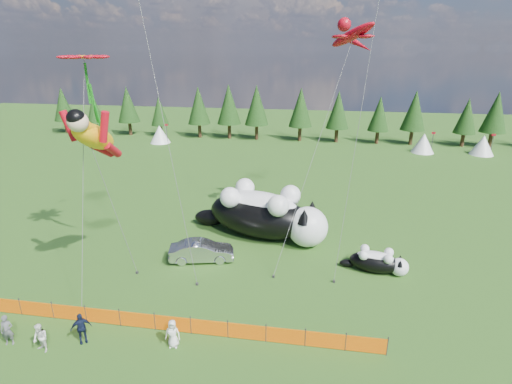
# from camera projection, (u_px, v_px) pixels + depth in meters

# --- Properties ---
(ground) EXTENTS (160.00, 160.00, 0.00)m
(ground) POSITION_uv_depth(u_px,v_px,m) (191.00, 299.00, 24.13)
(ground) COLOR #0D3309
(ground) RESTS_ON ground
(safety_fence) EXTENTS (22.06, 0.06, 1.10)m
(safety_fence) POSITION_uv_depth(u_px,v_px,m) (173.00, 324.00, 21.17)
(safety_fence) COLOR #262626
(safety_fence) RESTS_ON ground
(tree_line) EXTENTS (90.00, 4.00, 8.00)m
(tree_line) POSITION_uv_depth(u_px,v_px,m) (276.00, 116.00, 64.55)
(tree_line) COLOR black
(tree_line) RESTS_ON ground
(festival_tents) EXTENTS (50.00, 3.20, 2.80)m
(festival_tents) POSITION_uv_depth(u_px,v_px,m) (346.00, 140.00, 59.14)
(festival_tents) COLOR white
(festival_tents) RESTS_ON ground
(cat_large) EXTENTS (11.33, 6.34, 4.18)m
(cat_large) POSITION_uv_depth(u_px,v_px,m) (265.00, 213.00, 31.49)
(cat_large) COLOR black
(cat_large) RESTS_ON ground
(cat_small) EXTENTS (4.52, 2.14, 1.64)m
(cat_small) POSITION_uv_depth(u_px,v_px,m) (378.00, 261.00, 26.82)
(cat_small) COLOR black
(cat_small) RESTS_ON ground
(car) EXTENTS (4.76, 2.58, 1.49)m
(car) POSITION_uv_depth(u_px,v_px,m) (202.00, 251.00, 28.26)
(car) COLOR #BBBBC0
(car) RESTS_ON ground
(spectator_a) EXTENTS (0.71, 0.57, 1.68)m
(spectator_a) POSITION_uv_depth(u_px,v_px,m) (7.00, 330.00, 20.17)
(spectator_a) COLOR #535357
(spectator_a) RESTS_ON ground
(spectator_b) EXTENTS (0.87, 0.69, 1.57)m
(spectator_b) POSITION_uv_depth(u_px,v_px,m) (40.00, 338.00, 19.69)
(spectator_b) COLOR silver
(spectator_b) RESTS_ON ground
(spectator_c) EXTENTS (1.11, 1.01, 1.71)m
(spectator_c) POSITION_uv_depth(u_px,v_px,m) (81.00, 328.00, 20.30)
(spectator_c) COLOR #121932
(spectator_c) RESTS_ON ground
(spectator_e) EXTENTS (0.81, 0.57, 1.55)m
(spectator_e) POSITION_uv_depth(u_px,v_px,m) (173.00, 334.00, 20.03)
(spectator_e) COLOR silver
(spectator_e) RESTS_ON ground
(superhero_kite) EXTENTS (3.98, 4.35, 11.72)m
(superhero_kite) POSITION_uv_depth(u_px,v_px,m) (94.00, 136.00, 22.20)
(superhero_kite) COLOR #FEAE0D
(superhero_kite) RESTS_ON ground
(gecko_kite) EXTENTS (7.56, 11.50, 17.66)m
(gecko_kite) POSITION_uv_depth(u_px,v_px,m) (352.00, 35.00, 28.18)
(gecko_kite) COLOR #BA0919
(gecko_kite) RESTS_ON ground
(flower_kite) EXTENTS (3.81, 8.24, 15.09)m
(flower_kite) POSITION_uv_depth(u_px,v_px,m) (84.00, 60.00, 23.59)
(flower_kite) COLOR #BA0919
(flower_kite) RESTS_ON ground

